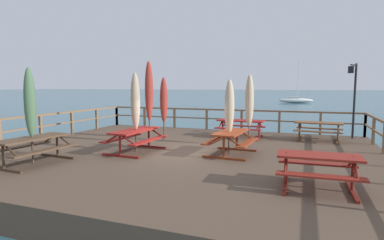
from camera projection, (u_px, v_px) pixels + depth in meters
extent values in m
plane|color=#2D5B6B|center=(184.00, 171.00, 10.89)|extent=(600.00, 600.00, 0.00)
cube|color=brown|center=(184.00, 161.00, 10.85)|extent=(13.12, 11.39, 0.70)
cube|color=brown|center=(224.00, 110.00, 15.87)|extent=(12.82, 0.09, 0.08)
cube|color=brown|center=(224.00, 119.00, 15.92)|extent=(12.82, 0.07, 0.06)
cube|color=brown|center=(117.00, 116.00, 18.14)|extent=(0.10, 0.10, 1.05)
cube|color=brown|center=(145.00, 117.00, 17.51)|extent=(0.10, 0.10, 1.05)
cube|color=brown|center=(174.00, 118.00, 16.88)|extent=(0.10, 0.10, 1.05)
cube|color=brown|center=(207.00, 119.00, 16.25)|extent=(0.10, 0.10, 1.05)
cube|color=brown|center=(241.00, 121.00, 15.61)|extent=(0.10, 0.10, 1.05)
cube|color=brown|center=(279.00, 122.00, 14.98)|extent=(0.10, 0.10, 1.05)
cube|color=brown|center=(320.00, 124.00, 14.35)|extent=(0.10, 0.10, 1.05)
cube|color=brown|center=(365.00, 125.00, 13.72)|extent=(0.10, 0.10, 1.05)
cube|color=brown|center=(40.00, 115.00, 12.91)|extent=(0.09, 11.09, 0.08)
cube|color=brown|center=(41.00, 126.00, 12.96)|extent=(0.07, 11.09, 0.06)
cube|color=brown|center=(0.00, 134.00, 11.24)|extent=(0.10, 0.10, 1.05)
cube|color=brown|center=(41.00, 128.00, 12.97)|extent=(0.10, 0.10, 1.05)
cube|color=brown|center=(72.00, 123.00, 14.69)|extent=(0.10, 0.10, 1.05)
cube|color=brown|center=(97.00, 119.00, 16.42)|extent=(0.10, 0.10, 1.05)
cube|color=brown|center=(117.00, 116.00, 18.14)|extent=(0.10, 0.10, 1.05)
cube|color=brown|center=(384.00, 138.00, 10.27)|extent=(0.10, 0.10, 1.05)
cube|color=brown|center=(373.00, 131.00, 12.00)|extent=(0.10, 0.10, 1.05)
cube|color=brown|center=(365.00, 125.00, 13.72)|extent=(0.10, 0.10, 1.05)
cube|color=#993819|center=(231.00, 132.00, 10.21)|extent=(0.86, 1.92, 0.05)
cube|color=#993819|center=(248.00, 142.00, 10.02)|extent=(0.39, 1.89, 0.04)
cube|color=#993819|center=(215.00, 140.00, 10.46)|extent=(0.39, 1.89, 0.04)
cube|color=maroon|center=(224.00, 158.00, 9.59)|extent=(1.40, 0.16, 0.06)
cylinder|color=maroon|center=(224.00, 147.00, 9.56)|extent=(0.07, 0.07, 0.74)
cylinder|color=maroon|center=(233.00, 141.00, 9.42)|extent=(0.63, 0.09, 0.37)
cylinder|color=maroon|center=(215.00, 140.00, 9.65)|extent=(0.63, 0.09, 0.37)
cube|color=maroon|center=(237.00, 149.00, 10.98)|extent=(1.40, 0.16, 0.06)
cylinder|color=maroon|center=(237.00, 140.00, 10.94)|extent=(0.07, 0.07, 0.74)
cylinder|color=maroon|center=(245.00, 134.00, 10.81)|extent=(0.63, 0.09, 0.37)
cylinder|color=maroon|center=(229.00, 133.00, 11.03)|extent=(0.63, 0.09, 0.37)
cube|color=brown|center=(32.00, 138.00, 9.01)|extent=(0.93, 2.18, 0.05)
cube|color=brown|center=(46.00, 150.00, 8.80)|extent=(0.45, 2.14, 0.04)
cube|color=brown|center=(19.00, 147.00, 9.27)|extent=(0.45, 2.14, 0.04)
cube|color=#432F1F|center=(4.00, 170.00, 8.29)|extent=(1.40, 0.19, 0.06)
cylinder|color=#432F1F|center=(3.00, 157.00, 8.25)|extent=(0.07, 0.07, 0.74)
cylinder|color=#432F1F|center=(10.00, 150.00, 8.11)|extent=(0.63, 0.11, 0.37)
cube|color=#432F1F|center=(58.00, 156.00, 9.88)|extent=(1.40, 0.19, 0.06)
cylinder|color=#432F1F|center=(57.00, 146.00, 9.84)|extent=(0.07, 0.07, 0.74)
cylinder|color=#432F1F|center=(63.00, 139.00, 9.70)|extent=(0.63, 0.11, 0.37)
cylinder|color=#432F1F|center=(51.00, 138.00, 9.94)|extent=(0.63, 0.11, 0.37)
cube|color=maroon|center=(241.00, 121.00, 13.69)|extent=(2.03, 0.85, 0.05)
cube|color=maroon|center=(237.00, 129.00, 13.21)|extent=(2.01, 0.37, 0.04)
cube|color=maroon|center=(244.00, 126.00, 14.24)|extent=(2.01, 0.37, 0.04)
cube|color=maroon|center=(223.00, 135.00, 14.08)|extent=(0.14, 1.40, 0.06)
cylinder|color=maroon|center=(223.00, 128.00, 14.05)|extent=(0.07, 0.07, 0.74)
cylinder|color=maroon|center=(221.00, 124.00, 13.77)|extent=(0.08, 0.63, 0.37)
cylinder|color=maroon|center=(225.00, 123.00, 14.28)|extent=(0.08, 0.63, 0.37)
cube|color=maroon|center=(259.00, 138.00, 13.45)|extent=(0.14, 1.40, 0.06)
cylinder|color=maroon|center=(259.00, 130.00, 13.41)|extent=(0.07, 0.07, 0.74)
cylinder|color=maroon|center=(258.00, 126.00, 13.13)|extent=(0.08, 0.63, 0.37)
cylinder|color=maroon|center=(261.00, 124.00, 13.65)|extent=(0.08, 0.63, 0.37)
cube|color=brown|center=(319.00, 123.00, 12.86)|extent=(1.92, 0.94, 0.05)
cube|color=brown|center=(317.00, 132.00, 12.39)|extent=(1.87, 0.46, 0.04)
cube|color=brown|center=(319.00, 128.00, 13.39)|extent=(1.87, 0.46, 0.04)
cube|color=brown|center=(299.00, 138.00, 13.26)|extent=(0.22, 1.40, 0.06)
cylinder|color=brown|center=(299.00, 131.00, 13.22)|extent=(0.07, 0.07, 0.74)
cylinder|color=brown|center=(299.00, 126.00, 12.95)|extent=(0.12, 0.63, 0.37)
cylinder|color=brown|center=(300.00, 125.00, 13.45)|extent=(0.12, 0.63, 0.37)
cube|color=brown|center=(338.00, 141.00, 12.61)|extent=(0.22, 1.40, 0.06)
cylinder|color=brown|center=(338.00, 133.00, 12.57)|extent=(0.07, 0.07, 0.74)
cylinder|color=brown|center=(338.00, 128.00, 12.30)|extent=(0.12, 0.63, 0.37)
cylinder|color=brown|center=(339.00, 127.00, 12.80)|extent=(0.12, 0.63, 0.37)
cube|color=maroon|center=(319.00, 156.00, 6.72)|extent=(1.74, 0.81, 0.05)
cube|color=maroon|center=(320.00, 176.00, 6.22)|extent=(1.72, 0.33, 0.04)
cube|color=maroon|center=(317.00, 163.00, 7.28)|extent=(1.72, 0.33, 0.04)
cube|color=maroon|center=(285.00, 185.00, 7.01)|extent=(0.12, 1.40, 0.06)
cylinder|color=maroon|center=(286.00, 170.00, 6.97)|extent=(0.07, 0.07, 0.74)
cylinder|color=maroon|center=(286.00, 163.00, 6.68)|extent=(0.08, 0.63, 0.37)
cylinder|color=maroon|center=(286.00, 158.00, 7.21)|extent=(0.08, 0.63, 0.37)
cube|color=maroon|center=(352.00, 191.00, 6.58)|extent=(0.12, 1.40, 0.06)
cylinder|color=maroon|center=(353.00, 175.00, 6.54)|extent=(0.07, 0.07, 0.74)
cylinder|color=maroon|center=(356.00, 168.00, 6.26)|extent=(0.08, 0.63, 0.37)
cylinder|color=maroon|center=(351.00, 162.00, 6.78)|extent=(0.08, 0.63, 0.37)
cube|color=maroon|center=(135.00, 130.00, 10.63)|extent=(0.88, 2.13, 0.05)
cube|color=maroon|center=(149.00, 140.00, 10.43)|extent=(0.40, 2.11, 0.04)
cube|color=maroon|center=(122.00, 138.00, 10.88)|extent=(0.40, 2.11, 0.04)
cube|color=maroon|center=(120.00, 156.00, 9.91)|extent=(1.40, 0.16, 0.06)
cylinder|color=maroon|center=(120.00, 145.00, 9.88)|extent=(0.07, 0.07, 0.74)
cylinder|color=maroon|center=(127.00, 139.00, 9.74)|extent=(0.63, 0.09, 0.37)
cylinder|color=maroon|center=(113.00, 138.00, 9.97)|extent=(0.63, 0.09, 0.37)
cube|color=maroon|center=(149.00, 146.00, 11.49)|extent=(1.40, 0.16, 0.06)
cylinder|color=maroon|center=(149.00, 137.00, 11.45)|extent=(0.07, 0.07, 0.74)
cylinder|color=maroon|center=(155.00, 132.00, 11.32)|extent=(0.63, 0.09, 0.37)
cylinder|color=maroon|center=(142.00, 131.00, 11.54)|extent=(0.63, 0.09, 0.37)
cylinder|color=#4C3828|center=(229.00, 119.00, 10.16)|extent=(0.06, 0.06, 2.33)
ellipsoid|color=#CCB793|center=(229.00, 107.00, 10.12)|extent=(0.32, 0.32, 1.77)
cylinder|color=#7A6E58|center=(229.00, 111.00, 10.13)|extent=(0.21, 0.21, 0.05)
cone|color=#4C3828|center=(230.00, 81.00, 10.03)|extent=(0.10, 0.10, 0.14)
cylinder|color=#4C3828|center=(31.00, 119.00, 8.94)|extent=(0.06, 0.06, 2.63)
ellipsoid|color=#4C704C|center=(30.00, 102.00, 8.89)|extent=(0.32, 0.32, 2.00)
cylinder|color=#2D432D|center=(30.00, 108.00, 8.90)|extent=(0.21, 0.21, 0.05)
cone|color=#4C3828|center=(28.00, 70.00, 8.79)|extent=(0.10, 0.10, 0.14)
cylinder|color=#4C3828|center=(164.00, 110.00, 13.13)|extent=(0.06, 0.06, 2.48)
ellipsoid|color=#A33328|center=(164.00, 100.00, 13.09)|extent=(0.32, 0.32, 1.88)
cylinder|color=maroon|center=(164.00, 103.00, 13.10)|extent=(0.21, 0.21, 0.05)
cone|color=#4C3828|center=(164.00, 79.00, 12.99)|extent=(0.10, 0.10, 0.14)
cylinder|color=#4C3828|center=(249.00, 113.00, 11.55)|extent=(0.06, 0.06, 2.53)
ellipsoid|color=#CCB793|center=(249.00, 101.00, 11.50)|extent=(0.32, 0.32, 1.93)
cylinder|color=#7A6E58|center=(249.00, 104.00, 11.51)|extent=(0.21, 0.21, 0.05)
cone|color=#4C3828|center=(250.00, 76.00, 11.40)|extent=(0.10, 0.10, 0.14)
cylinder|color=#4C3828|center=(149.00, 105.00, 12.17)|extent=(0.06, 0.06, 3.04)
ellipsoid|color=#A33328|center=(149.00, 91.00, 12.11)|extent=(0.32, 0.32, 2.31)
cylinder|color=maroon|center=(149.00, 95.00, 12.13)|extent=(0.21, 0.21, 0.05)
cone|color=#4C3828|center=(149.00, 64.00, 12.00)|extent=(0.10, 0.10, 0.14)
cylinder|color=#4C3828|center=(136.00, 115.00, 10.61)|extent=(0.06, 0.06, 2.56)
ellipsoid|color=tan|center=(135.00, 101.00, 10.56)|extent=(0.32, 0.32, 1.94)
cylinder|color=#71614F|center=(135.00, 106.00, 10.58)|extent=(0.21, 0.21, 0.05)
cone|color=#4C3828|center=(135.00, 75.00, 10.47)|extent=(0.10, 0.10, 0.14)
cylinder|color=black|center=(354.00, 101.00, 13.28)|extent=(0.09, 0.09, 3.20)
cylinder|color=black|center=(354.00, 65.00, 12.94)|extent=(0.31, 0.51, 0.06)
cube|color=black|center=(351.00, 70.00, 12.78)|extent=(0.20, 0.20, 0.28)
sphere|color=#F4E08C|center=(351.00, 70.00, 12.78)|extent=(0.14, 0.14, 0.14)
ellipsoid|color=white|center=(296.00, 100.00, 56.38)|extent=(6.12, 2.20, 0.90)
cube|color=silver|center=(294.00, 98.00, 56.41)|extent=(1.89, 1.25, 0.36)
cylinder|color=silver|center=(298.00, 79.00, 55.90)|extent=(0.10, 0.10, 7.00)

